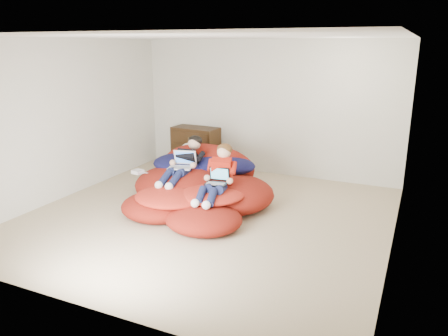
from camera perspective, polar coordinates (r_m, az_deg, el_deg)
room_shell at (r=6.27m, az=-2.21°, el=-4.51°), size 5.10×5.10×2.77m
dresser at (r=8.76m, az=-3.73°, el=2.68°), size 0.94×0.55×0.82m
beanbag_pile at (r=6.83m, az=-3.26°, el=-2.43°), size 2.31×2.41×0.86m
cream_pillow at (r=7.67m, az=-4.30°, el=2.39°), size 0.39×0.25×0.25m
older_boy at (r=6.88m, az=-5.03°, el=1.02°), size 0.32×1.15×0.62m
younger_boy at (r=6.19m, az=-0.73°, el=-0.70°), size 0.37×0.94×0.73m
laptop_white at (r=6.79m, az=-5.45°, el=0.66°), size 0.40×0.40×0.25m
laptop_black at (r=6.18m, az=-0.85°, el=-1.48°), size 0.32×0.28×0.22m
power_adapter at (r=7.18m, az=-11.18°, el=-0.48°), size 0.18×0.18×0.06m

